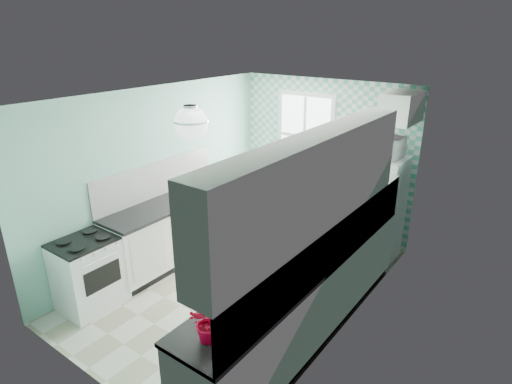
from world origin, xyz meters
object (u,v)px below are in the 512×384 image
Objects in this scene: fridge at (376,208)px; potted_plant at (210,323)px; microwave at (383,146)px; fruit_bowl at (227,323)px; sink at (346,230)px; stove at (89,272)px; ceiling_light at (191,123)px.

fridge is 4.72× the size of potted_plant.
microwave is (0.00, 0.00, 0.92)m from fridge.
microwave is (-0.09, 3.48, 0.72)m from fruit_bowl.
sink is 2.43m from potted_plant.
fruit_bowl reaches higher than stove.
sink is at bearing 89.89° from fruit_bowl.
ceiling_light is 1.50× the size of fruit_bowl.
potted_plant is at bearing -90.66° from sink.
ceiling_light is 3.20m from fridge.
fridge reaches higher than sink.
fridge is at bearing 93.74° from sink.
ceiling_light is at bearing 142.89° from fruit_bowl.
ceiling_light reaches higher than potted_plant.
potted_plant is at bearing -90.00° from fruit_bowl.
potted_plant is at bearing -91.35° from fridge.
fruit_bowl is 0.71× the size of potted_plant.
sink is 1.63× the size of potted_plant.
fridge is 3.49m from fruit_bowl.
microwave is (1.11, 2.57, -0.63)m from ceiling_light.
sink reaches higher than stove.
stove is 3.74× the size of fruit_bowl.
stove is at bearing -128.14° from fridge.
microwave reaches higher than potted_plant.
ceiling_light reaches higher than microwave.
potted_plant is (1.20, -1.11, -1.22)m from ceiling_light.
fridge is 3.70m from potted_plant.
stove is 1.62× the size of microwave.
sink is (2.40, 1.99, 0.47)m from stove.
ceiling_light is 2.26m from sink.
fridge reaches higher than potted_plant.
stove is 2.52m from potted_plant.
potted_plant is (0.09, -3.69, 0.33)m from fridge.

